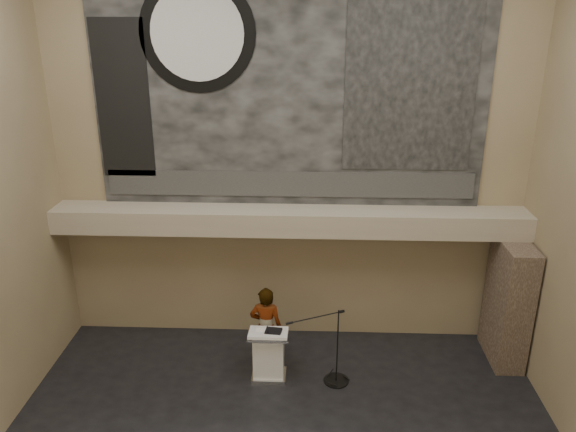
{
  "coord_description": "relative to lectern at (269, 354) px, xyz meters",
  "views": [
    {
      "loc": [
        0.43,
        -7.45,
        7.22
      ],
      "look_at": [
        0.0,
        3.2,
        3.2
      ],
      "focal_mm": 35.0,
      "sensor_mm": 36.0,
      "label": 1
    }
  ],
  "objects": [
    {
      "name": "mic_stand",
      "position": [
        1.35,
        -0.09,
        -0.31
      ],
      "size": [
        1.26,
        0.73,
        1.66
      ],
      "rotation": [
        0.0,
        0.0,
        0.43
      ],
      "color": "black",
      "rests_on": "floor"
    },
    {
      "name": "wall_front",
      "position": [
        0.35,
        -6.22,
        3.7
      ],
      "size": [
        10.0,
        0.02,
        8.5
      ],
      "primitive_type": "cube",
      "color": "#857054",
      "rests_on": "floor"
    },
    {
      "name": "banner",
      "position": [
        0.35,
        1.75,
        5.15
      ],
      "size": [
        8.0,
        0.05,
        5.0
      ],
      "primitive_type": "cube",
      "color": "black",
      "rests_on": "wall_back"
    },
    {
      "name": "papers",
      "position": [
        -0.14,
        -0.04,
        0.55
      ],
      "size": [
        0.24,
        0.32,
        0.0
      ],
      "primitive_type": "cube",
      "rotation": [
        0.0,
        0.0,
        0.07
      ],
      "color": "white",
      "rests_on": "lectern"
    },
    {
      "name": "speaker_person",
      "position": [
        -0.08,
        0.42,
        0.37
      ],
      "size": [
        0.7,
        0.49,
        1.84
      ],
      "primitive_type": "imported",
      "rotation": [
        0.0,
        0.0,
        3.07
      ],
      "color": "white",
      "rests_on": "floor"
    },
    {
      "name": "banner_text_strip",
      "position": [
        0.35,
        1.71,
        3.1
      ],
      "size": [
        7.76,
        0.02,
        0.55
      ],
      "primitive_type": "cube",
      "color": "#2D2D2D",
      "rests_on": "banner"
    },
    {
      "name": "wall_back",
      "position": [
        0.35,
        1.78,
        3.7
      ],
      "size": [
        10.0,
        0.02,
        8.5
      ],
      "primitive_type": "cube",
      "color": "#857054",
      "rests_on": "floor"
    },
    {
      "name": "banner_brick_print",
      "position": [
        -3.05,
        1.71,
        4.85
      ],
      "size": [
        1.1,
        0.02,
        3.2
      ],
      "primitive_type": "cube",
      "color": "black",
      "rests_on": "banner"
    },
    {
      "name": "sprinkler_right",
      "position": [
        2.25,
        1.33,
        2.12
      ],
      "size": [
        0.04,
        0.04,
        0.06
      ],
      "primitive_type": "cylinder",
      "color": "#B2893D",
      "rests_on": "soffit"
    },
    {
      "name": "banner_building_print",
      "position": [
        2.75,
        1.71,
        5.25
      ],
      "size": [
        2.6,
        0.02,
        3.6
      ],
      "primitive_type": "cube",
      "color": "black",
      "rests_on": "banner"
    },
    {
      "name": "banner_clock_face",
      "position": [
        -1.45,
        1.69,
        6.15
      ],
      "size": [
        1.84,
        0.02,
        1.84
      ],
      "primitive_type": "cylinder",
      "rotation": [
        1.57,
        0.0,
        0.0
      ],
      "color": "silver",
      "rests_on": "banner"
    },
    {
      "name": "sprinkler_left",
      "position": [
        -1.25,
        1.33,
        2.12
      ],
      "size": [
        0.04,
        0.04,
        0.06
      ],
      "primitive_type": "cylinder",
      "color": "#B2893D",
      "rests_on": "soffit"
    },
    {
      "name": "banner_clock_rim",
      "position": [
        -1.45,
        1.71,
        6.15
      ],
      "size": [
        2.3,
        0.02,
        2.3
      ],
      "primitive_type": "cylinder",
      "rotation": [
        1.57,
        0.0,
        0.0
      ],
      "color": "black",
      "rests_on": "banner"
    },
    {
      "name": "stone_pier",
      "position": [
        5.0,
        0.93,
        0.8
      ],
      "size": [
        0.6,
        1.4,
        2.7
      ],
      "primitive_type": "cube",
      "color": "#443429",
      "rests_on": "floor"
    },
    {
      "name": "binder",
      "position": [
        0.1,
        -0.03,
        0.56
      ],
      "size": [
        0.35,
        0.3,
        0.04
      ],
      "primitive_type": "cube",
      "rotation": [
        0.0,
        0.0,
        -0.12
      ],
      "color": "black",
      "rests_on": "lectern"
    },
    {
      "name": "lectern",
      "position": [
        0.0,
        0.0,
        0.0
      ],
      "size": [
        0.79,
        0.57,
        1.14
      ],
      "rotation": [
        0.0,
        0.0,
        -0.01
      ],
      "color": "silver",
      "rests_on": "floor"
    },
    {
      "name": "soffit",
      "position": [
        0.35,
        1.38,
        2.4
      ],
      "size": [
        10.0,
        0.8,
        0.5
      ],
      "primitive_type": "cube",
      "color": "#9F927B",
      "rests_on": "wall_back"
    }
  ]
}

